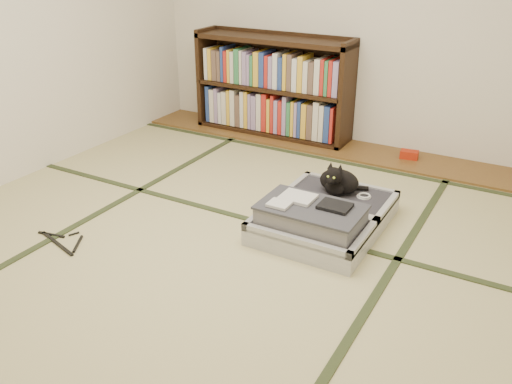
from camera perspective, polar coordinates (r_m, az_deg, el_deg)
The scene contains 10 objects.
floor at distance 3.40m, azimuth -3.66°, elevation -5.82°, with size 4.50×4.50×0.00m, color tan.
wood_strip at distance 5.02m, azimuth 8.86°, elevation 4.59°, with size 4.00×0.50×0.02m, color brown.
red_item at distance 4.87m, azimuth 15.82°, elevation 3.82°, with size 0.15×0.09×0.07m, color #A8230D.
room_shell at distance 2.93m, azimuth -4.49°, elevation 19.49°, with size 4.50×4.50×4.50m.
tatami_borders at distance 3.77m, azimuth 0.42°, elevation -2.42°, with size 4.00×4.50×0.01m.
bookcase at distance 5.24m, azimuth 1.78°, elevation 10.80°, with size 1.53×0.35×0.98m.
suitcase at distance 3.57m, azimuth 7.02°, elevation -2.57°, with size 0.72×0.96×0.28m.
cat at distance 3.76m, azimuth 8.64°, elevation 1.12°, with size 0.32×0.32×0.26m.
cable_coil at distance 3.78m, azimuth 11.29°, elevation -0.43°, with size 0.10×0.10×0.02m.
hanger at distance 3.66m, azimuth -19.84°, elevation -4.87°, with size 0.41×0.24×0.01m.
Camera 1 is at (1.63, -2.42, 1.75)m, focal length 38.00 mm.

